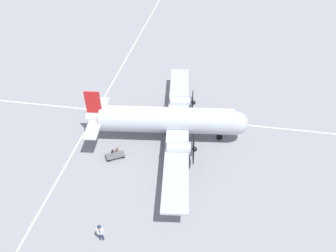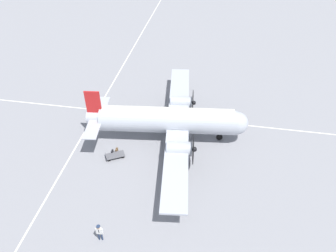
# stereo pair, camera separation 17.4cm
# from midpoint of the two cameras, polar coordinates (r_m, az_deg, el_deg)

# --- Properties ---
(ground_plane) EXTENTS (300.00, 300.00, 0.00)m
(ground_plane) POSITION_cam_midpoint_polar(r_m,az_deg,el_deg) (36.58, -0.14, -2.07)
(ground_plane) COLOR gray
(apron_line_eastwest) EXTENTS (120.00, 0.16, 0.01)m
(apron_line_eastwest) POSITION_cam_midpoint_polar(r_m,az_deg,el_deg) (38.95, -14.17, -0.50)
(apron_line_eastwest) COLOR silver
(apron_line_eastwest) RESTS_ON ground_plane
(apron_line_northsouth) EXTENTS (0.16, 120.00, 0.01)m
(apron_line_northsouth) POSITION_cam_midpoint_polar(r_m,az_deg,el_deg) (39.44, 0.76, 1.45)
(apron_line_northsouth) COLOR silver
(apron_line_northsouth) RESTS_ON ground_plane
(airliner_main) EXTENTS (23.57, 17.21, 5.86)m
(airliner_main) POSITION_cam_midpoint_polar(r_m,az_deg,el_deg) (34.95, 0.58, 1.06)
(airliner_main) COLOR #ADB2BC
(airliner_main) RESTS_ON ground_plane
(crew_foreground) EXTENTS (0.33, 0.62, 1.84)m
(crew_foreground) POSITION_cam_midpoint_polar(r_m,az_deg,el_deg) (27.80, -11.91, -17.54)
(crew_foreground) COLOR navy
(crew_foreground) RESTS_ON ground_plane
(suitcase_near_door) EXTENTS (0.42, 0.20, 0.49)m
(suitcase_near_door) POSITION_cam_midpoint_polar(r_m,az_deg,el_deg) (35.13, -9.05, -4.25)
(suitcase_near_door) COLOR brown
(suitcase_near_door) RESTS_ON ground_plane
(suitcase_upright_spare) EXTENTS (0.39, 0.16, 0.55)m
(suitcase_upright_spare) POSITION_cam_midpoint_polar(r_m,az_deg,el_deg) (34.95, -9.80, -4.56)
(suitcase_upright_spare) COLOR #232328
(suitcase_upright_spare) RESTS_ON ground_plane
(baggage_cart) EXTENTS (1.77, 2.16, 0.56)m
(baggage_cart) POSITION_cam_midpoint_polar(r_m,az_deg,el_deg) (34.54, -9.34, -5.10)
(baggage_cart) COLOR #56565B
(baggage_cart) RESTS_ON ground_plane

